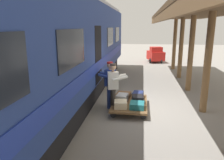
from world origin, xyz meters
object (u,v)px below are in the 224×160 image
suitcase_navy_fabric (138,95)px  porter_by_door (114,86)px  suitcase_gray_aluminum (122,98)px  porter_in_overalls (109,83)px  suitcase_cream_canvas (121,104)px  baggage_tug (156,55)px  suitcase_teal_softside (137,105)px  luggage_cart (130,103)px  suitcase_brown_leather (123,95)px  train_car (58,51)px  suitcase_black_hardshell (137,99)px

suitcase_navy_fabric → porter_by_door: bearing=43.3°
suitcase_gray_aluminum → porter_in_overalls: (0.48, -0.13, 0.51)m
suitcase_cream_canvas → suitcase_gray_aluminum: bearing=-90.0°
baggage_tug → suitcase_gray_aluminum: bearing=80.9°
suitcase_teal_softside → suitcase_gray_aluminum: suitcase_gray_aluminum is taller
luggage_cart → suitcase_navy_fabric: bearing=-116.7°
suitcase_brown_leather → suitcase_gray_aluminum: (0.00, 0.55, 0.06)m
suitcase_teal_softside → suitcase_cream_canvas: size_ratio=1.00×
suitcase_navy_fabric → porter_by_door: size_ratio=0.30×
suitcase_teal_softside → suitcase_navy_fabric: 1.10m
suitcase_cream_canvas → suitcase_teal_softside: bearing=180.0°
train_car → suitcase_gray_aluminum: bearing=176.2°
suitcase_gray_aluminum → suitcase_cream_canvas: 0.55m
suitcase_teal_softside → suitcase_cream_canvas: suitcase_cream_canvas is taller
luggage_cart → porter_by_door: (0.55, 0.23, 0.69)m
luggage_cart → porter_in_overalls: size_ratio=1.17×
suitcase_black_hardshell → suitcase_cream_canvas: bearing=44.9°
suitcase_gray_aluminum → porter_by_door: size_ratio=0.31×
suitcase_teal_softside → baggage_tug: bearing=-96.0°
train_car → suitcase_teal_softside: size_ratio=33.61×
porter_by_door → suitcase_gray_aluminum: bearing=-139.9°
suitcase_teal_softside → suitcase_navy_fabric: size_ratio=0.96×
suitcase_black_hardshell → porter_by_door: bearing=15.7°
train_car → suitcase_teal_softside: bearing=166.4°
train_car → suitcase_navy_fabric: train_car is taller
train_car → suitcase_brown_leather: (-2.37, -0.39, -1.71)m
suitcase_teal_softside → porter_by_door: bearing=-20.8°
suitcase_brown_leather → suitcase_gray_aluminum: suitcase_gray_aluminum is taller
train_car → porter_in_overalls: (-1.89, 0.03, -1.14)m
suitcase_teal_softside → suitcase_gray_aluminum: 0.78m
porter_in_overalls → baggage_tug: porter_in_overalls is taller
train_car → suitcase_gray_aluminum: 2.89m
porter_by_door → suitcase_brown_leather: bearing=-109.5°
train_car → suitcase_navy_fabric: size_ratio=32.12×
train_car → baggage_tug: (-4.14, -10.85, -1.43)m
suitcase_navy_fabric → suitcase_gray_aluminum: 0.78m
suitcase_gray_aluminum → baggage_tug: baggage_tug is taller
porter_in_overalls → baggage_tug: bearing=-101.7°
porter_by_door → suitcase_cream_canvas: bearing=131.4°
train_car → suitcase_teal_softside: 3.45m
suitcase_navy_fabric → suitcase_cream_canvas: bearing=63.3°
porter_in_overalls → baggage_tug: (-2.25, -10.88, -0.30)m
luggage_cart → porter_by_door: 0.92m
suitcase_cream_canvas → porter_by_door: (0.28, -0.32, 0.54)m
luggage_cart → suitcase_gray_aluminum: bearing=0.0°
porter_in_overalls → luggage_cart: bearing=170.5°
luggage_cart → suitcase_navy_fabric: suitcase_navy_fabric is taller
suitcase_cream_canvas → porter_by_door: porter_by_door is taller
baggage_tug → suitcase_black_hardshell: bearing=83.7°
suitcase_navy_fabric → suitcase_black_hardshell: bearing=90.0°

